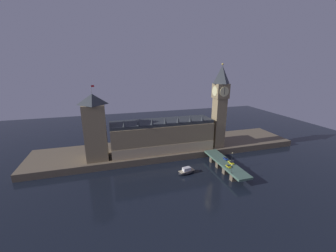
{
  "coord_description": "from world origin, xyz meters",
  "views": [
    {
      "loc": [
        -47.99,
        -119.46,
        70.83
      ],
      "look_at": [
        -6.92,
        20.0,
        28.32
      ],
      "focal_mm": 22.0,
      "sensor_mm": 36.0,
      "label": 1
    }
  ],
  "objects_px": {
    "pedestrian_mid_walk": "(233,161)",
    "boat_upstream": "(187,171)",
    "car_northbound_trail": "(228,166)",
    "street_lamp_near": "(232,168)",
    "car_southbound_trail": "(226,159)",
    "clock_tower": "(220,104)",
    "car_southbound_lead": "(231,163)",
    "street_lamp_mid": "(232,156)",
    "victoria_tower": "(95,127)"
  },
  "relations": [
    {
      "from": "boat_upstream",
      "to": "car_southbound_lead",
      "type": "bearing_deg",
      "value": -11.24
    },
    {
      "from": "street_lamp_near",
      "to": "street_lamp_mid",
      "type": "height_order",
      "value": "street_lamp_mid"
    },
    {
      "from": "car_southbound_lead",
      "to": "street_lamp_near",
      "type": "relative_size",
      "value": 0.78
    },
    {
      "from": "victoria_tower",
      "to": "car_southbound_lead",
      "type": "bearing_deg",
      "value": -22.76
    },
    {
      "from": "street_lamp_near",
      "to": "boat_upstream",
      "type": "xyz_separation_m",
      "value": [
        -23.22,
        17.62,
        -8.18
      ]
    },
    {
      "from": "victoria_tower",
      "to": "street_lamp_mid",
      "type": "bearing_deg",
      "value": -20.46
    },
    {
      "from": "car_southbound_trail",
      "to": "boat_upstream",
      "type": "relative_size",
      "value": 0.32
    },
    {
      "from": "car_southbound_trail",
      "to": "pedestrian_mid_walk",
      "type": "xyz_separation_m",
      "value": [
        2.24,
        -5.78,
        0.24
      ]
    },
    {
      "from": "car_southbound_lead",
      "to": "pedestrian_mid_walk",
      "type": "bearing_deg",
      "value": 26.76
    },
    {
      "from": "clock_tower",
      "to": "boat_upstream",
      "type": "distance_m",
      "value": 61.79
    },
    {
      "from": "pedestrian_mid_walk",
      "to": "street_lamp_near",
      "type": "distance_m",
      "value": 16.05
    },
    {
      "from": "clock_tower",
      "to": "car_northbound_trail",
      "type": "bearing_deg",
      "value": -108.51
    },
    {
      "from": "car_southbound_lead",
      "to": "car_southbound_trail",
      "type": "height_order",
      "value": "car_southbound_lead"
    },
    {
      "from": "street_lamp_near",
      "to": "victoria_tower",
      "type": "bearing_deg",
      "value": 149.07
    },
    {
      "from": "car_southbound_trail",
      "to": "street_lamp_mid",
      "type": "xyz_separation_m",
      "value": [
        2.64,
        -3.79,
        3.56
      ]
    },
    {
      "from": "street_lamp_near",
      "to": "street_lamp_mid",
      "type": "bearing_deg",
      "value": 56.49
    },
    {
      "from": "car_northbound_trail",
      "to": "pedestrian_mid_walk",
      "type": "xyz_separation_m",
      "value": [
        6.71,
        4.95,
        0.31
      ]
    },
    {
      "from": "street_lamp_near",
      "to": "boat_upstream",
      "type": "height_order",
      "value": "street_lamp_near"
    },
    {
      "from": "pedestrian_mid_walk",
      "to": "boat_upstream",
      "type": "distance_m",
      "value": 33.35
    },
    {
      "from": "victoria_tower",
      "to": "car_southbound_trail",
      "type": "distance_m",
      "value": 95.94
    },
    {
      "from": "car_northbound_trail",
      "to": "car_southbound_lead",
      "type": "height_order",
      "value": "car_southbound_lead"
    },
    {
      "from": "clock_tower",
      "to": "pedestrian_mid_walk",
      "type": "distance_m",
      "value": 47.75
    },
    {
      "from": "victoria_tower",
      "to": "boat_upstream",
      "type": "distance_m",
      "value": 71.23
    },
    {
      "from": "clock_tower",
      "to": "street_lamp_near",
      "type": "distance_m",
      "value": 57.35
    },
    {
      "from": "pedestrian_mid_walk",
      "to": "car_northbound_trail",
      "type": "bearing_deg",
      "value": -143.59
    },
    {
      "from": "clock_tower",
      "to": "car_southbound_lead",
      "type": "relative_size",
      "value": 14.22
    },
    {
      "from": "street_lamp_near",
      "to": "street_lamp_mid",
      "type": "relative_size",
      "value": 0.9
    },
    {
      "from": "car_southbound_trail",
      "to": "street_lamp_near",
      "type": "relative_size",
      "value": 0.67
    },
    {
      "from": "street_lamp_near",
      "to": "car_southbound_trail",
      "type": "bearing_deg",
      "value": 68.98
    },
    {
      "from": "car_southbound_trail",
      "to": "boat_upstream",
      "type": "xyz_separation_m",
      "value": [
        -30.33,
        -0.88,
        -5.03
      ]
    },
    {
      "from": "victoria_tower",
      "to": "boat_upstream",
      "type": "height_order",
      "value": "victoria_tower"
    },
    {
      "from": "car_southbound_lead",
      "to": "car_northbound_trail",
      "type": "bearing_deg",
      "value": -139.5
    },
    {
      "from": "street_lamp_near",
      "to": "boat_upstream",
      "type": "distance_m",
      "value": 30.27
    },
    {
      "from": "pedestrian_mid_walk",
      "to": "street_lamp_mid",
      "type": "xyz_separation_m",
      "value": [
        0.4,
        2.0,
        3.32
      ]
    },
    {
      "from": "clock_tower",
      "to": "victoria_tower",
      "type": "xyz_separation_m",
      "value": [
        -96.5,
        3.01,
        -11.96
      ]
    },
    {
      "from": "street_lamp_mid",
      "to": "car_southbound_lead",
      "type": "bearing_deg",
      "value": -130.16
    },
    {
      "from": "pedestrian_mid_walk",
      "to": "boat_upstream",
      "type": "bearing_deg",
      "value": 171.44
    },
    {
      "from": "victoria_tower",
      "to": "street_lamp_mid",
      "type": "relative_size",
      "value": 7.91
    },
    {
      "from": "street_lamp_mid",
      "to": "car_southbound_trail",
      "type": "bearing_deg",
      "value": 124.86
    },
    {
      "from": "street_lamp_mid",
      "to": "clock_tower",
      "type": "bearing_deg",
      "value": 79.79
    },
    {
      "from": "car_southbound_trail",
      "to": "boat_upstream",
      "type": "distance_m",
      "value": 30.75
    },
    {
      "from": "pedestrian_mid_walk",
      "to": "victoria_tower",
      "type": "bearing_deg",
      "value": 158.36
    },
    {
      "from": "street_lamp_mid",
      "to": "boat_upstream",
      "type": "height_order",
      "value": "street_lamp_mid"
    },
    {
      "from": "car_northbound_trail",
      "to": "street_lamp_near",
      "type": "distance_m",
      "value": 8.82
    },
    {
      "from": "car_southbound_lead",
      "to": "boat_upstream",
      "type": "xyz_separation_m",
      "value": [
        -30.33,
        6.03,
        -5.06
      ]
    },
    {
      "from": "car_southbound_lead",
      "to": "car_southbound_trail",
      "type": "distance_m",
      "value": 6.91
    },
    {
      "from": "pedestrian_mid_walk",
      "to": "street_lamp_mid",
      "type": "bearing_deg",
      "value": 78.68
    },
    {
      "from": "car_northbound_trail",
      "to": "street_lamp_mid",
      "type": "height_order",
      "value": "street_lamp_mid"
    },
    {
      "from": "victoria_tower",
      "to": "car_southbound_lead",
      "type": "relative_size",
      "value": 11.25
    },
    {
      "from": "victoria_tower",
      "to": "car_southbound_trail",
      "type": "xyz_separation_m",
      "value": [
        88.3,
        -30.13,
        -22.38
      ]
    }
  ]
}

